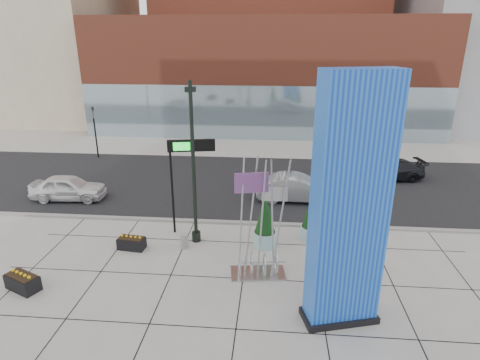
# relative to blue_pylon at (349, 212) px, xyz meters

# --- Properties ---
(ground) EXTENTS (160.00, 160.00, 0.00)m
(ground) POSITION_rel_blue_pylon_xyz_m (-4.54, 3.13, -4.11)
(ground) COLOR #9E9991
(ground) RESTS_ON ground
(street_asphalt) EXTENTS (80.00, 12.00, 0.02)m
(street_asphalt) POSITION_rel_blue_pylon_xyz_m (-4.54, 13.13, -4.10)
(street_asphalt) COLOR black
(street_asphalt) RESTS_ON ground
(curb_edge) EXTENTS (80.00, 0.30, 0.12)m
(curb_edge) POSITION_rel_blue_pylon_xyz_m (-4.54, 7.13, -4.05)
(curb_edge) COLOR gray
(curb_edge) RESTS_ON ground
(tower_podium) EXTENTS (34.00, 10.00, 11.00)m
(tower_podium) POSITION_rel_blue_pylon_xyz_m (-3.54, 30.13, 1.39)
(tower_podium) COLOR brown
(tower_podium) RESTS_ON ground
(tower_glass_front) EXTENTS (34.00, 0.60, 5.00)m
(tower_glass_front) POSITION_rel_blue_pylon_xyz_m (-3.54, 25.33, -1.61)
(tower_glass_front) COLOR #8CA5B2
(tower_glass_front) RESTS_ON ground
(blue_pylon) EXTENTS (2.76, 1.77, 8.51)m
(blue_pylon) POSITION_rel_blue_pylon_xyz_m (0.00, 0.00, 0.00)
(blue_pylon) COLOR blue
(blue_pylon) RESTS_ON ground
(lamp_post) EXTENTS (0.52, 0.42, 7.58)m
(lamp_post) POSITION_rel_blue_pylon_xyz_m (-6.03, 5.12, -1.01)
(lamp_post) COLOR black
(lamp_post) RESTS_ON ground
(public_art_sculpture) EXTENTS (2.36, 1.40, 5.08)m
(public_art_sculpture) POSITION_rel_blue_pylon_xyz_m (-2.92, 2.51, -2.78)
(public_art_sculpture) COLOR #B7B9BC
(public_art_sculpture) RESTS_ON ground
(concrete_bollard) EXTENTS (0.36, 0.36, 0.70)m
(concrete_bollard) POSITION_rel_blue_pylon_xyz_m (-6.44, 4.40, -3.76)
(concrete_bollard) COLOR gray
(concrete_bollard) RESTS_ON ground
(overhead_street_sign) EXTENTS (2.24, 0.63, 4.76)m
(overhead_street_sign) POSITION_rel_blue_pylon_xyz_m (-6.48, 5.92, -0.03)
(overhead_street_sign) COLOR black
(overhead_street_sign) RESTS_ON ground
(round_planter_east) EXTENTS (0.96, 0.96, 2.40)m
(round_planter_east) POSITION_rel_blue_pylon_xyz_m (0.79, 6.73, -2.98)
(round_planter_east) COLOR #9ACECF
(round_planter_east) RESTS_ON ground
(round_planter_mid) EXTENTS (0.99, 0.99, 2.47)m
(round_planter_mid) POSITION_rel_blue_pylon_xyz_m (-0.53, 5.76, -2.94)
(round_planter_mid) COLOR #9ACECF
(round_planter_mid) RESTS_ON ground
(round_planter_west) EXTENTS (1.05, 1.05, 2.62)m
(round_planter_west) POSITION_rel_blue_pylon_xyz_m (-2.74, 4.93, -2.87)
(round_planter_west) COLOR #9ACECF
(round_planter_west) RESTS_ON ground
(box_planter_north) EXTENTS (1.29, 0.76, 0.68)m
(box_planter_north) POSITION_rel_blue_pylon_xyz_m (-8.88, 4.13, -3.80)
(box_planter_north) COLOR black
(box_planter_north) RESTS_ON ground
(box_planter_south) EXTENTS (1.53, 1.19, 0.75)m
(box_planter_south) POSITION_rel_blue_pylon_xyz_m (-12.04, 0.69, -3.76)
(box_planter_south) COLOR black
(box_planter_south) RESTS_ON ground
(car_white_west) EXTENTS (4.47, 2.03, 1.49)m
(car_white_west) POSITION_rel_blue_pylon_xyz_m (-14.63, 9.57, -3.37)
(car_white_west) COLOR white
(car_white_west) RESTS_ON ground
(car_silver_mid) EXTENTS (4.79, 1.69, 1.58)m
(car_silver_mid) POSITION_rel_blue_pylon_xyz_m (-0.97, 10.56, -3.32)
(car_silver_mid) COLOR #939599
(car_silver_mid) RESTS_ON ground
(car_dark_east) EXTENTS (4.99, 2.69, 1.37)m
(car_dark_east) POSITION_rel_blue_pylon_xyz_m (5.41, 14.81, -3.42)
(car_dark_east) COLOR black
(car_dark_east) RESTS_ON ground
(traffic_signal) EXTENTS (0.15, 0.18, 4.10)m
(traffic_signal) POSITION_rel_blue_pylon_xyz_m (-16.54, 18.13, -1.81)
(traffic_signal) COLOR black
(traffic_signal) RESTS_ON ground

